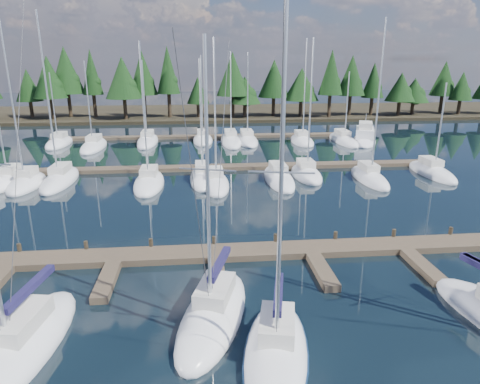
{
  "coord_description": "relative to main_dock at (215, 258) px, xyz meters",
  "views": [
    {
      "loc": [
        -0.78,
        -6.28,
        11.75
      ],
      "look_at": [
        1.96,
        22.0,
        2.88
      ],
      "focal_mm": 32.0,
      "sensor_mm": 36.0,
      "label": 1
    }
  ],
  "objects": [
    {
      "name": "ground",
      "position": [
        0.0,
        12.64,
        -0.2
      ],
      "size": [
        260.0,
        260.0,
        0.0
      ],
      "primitive_type": "plane",
      "color": "black",
      "rests_on": "ground"
    },
    {
      "name": "far_shore",
      "position": [
        0.0,
        72.64,
        0.1
      ],
      "size": [
        220.0,
        30.0,
        0.6
      ],
      "primitive_type": "cube",
      "color": "black",
      "rests_on": "ground"
    },
    {
      "name": "main_dock",
      "position": [
        0.0,
        0.0,
        0.0
      ],
      "size": [
        44.0,
        6.13,
        0.9
      ],
      "color": "brown",
      "rests_on": "ground"
    },
    {
      "name": "back_docks",
      "position": [
        0.0,
        32.23,
        -0.0
      ],
      "size": [
        50.0,
        21.8,
        0.4
      ],
      "color": "brown",
      "rests_on": "ground"
    },
    {
      "name": "front_sailboat_2",
      "position": [
        -8.54,
        -7.84,
        0.09
      ],
      "size": [
        4.39,
        9.44,
        14.98
      ],
      "color": "white",
      "rests_on": "ground"
    },
    {
      "name": "front_sailboat_3",
      "position": [
        -0.35,
        -6.16,
        0.09
      ],
      "size": [
        4.89,
        8.59,
        13.45
      ],
      "color": "white",
      "rests_on": "ground"
    },
    {
      "name": "front_sailboat_4",
      "position": [
        2.12,
        -9.1,
        0.1
      ],
      "size": [
        4.27,
        8.22,
        14.51
      ],
      "color": "white",
      "rests_on": "ground"
    },
    {
      "name": "back_sailboat_rows",
      "position": [
        0.1,
        28.11,
        0.06
      ],
      "size": [
        47.23,
        32.41,
        16.69
      ],
      "color": "white",
      "rests_on": "ground"
    },
    {
      "name": "motor_yacht_right",
      "position": [
        23.46,
        36.64,
        0.34
      ],
      "size": [
        6.63,
        10.46,
        4.98
      ],
      "color": "white",
      "rests_on": "ground"
    },
    {
      "name": "tree_line",
      "position": [
        -0.59,
        62.81,
        7.46
      ],
      "size": [
        186.8,
        12.08,
        13.88
      ],
      "color": "black",
      "rests_on": "far_shore"
    }
  ]
}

